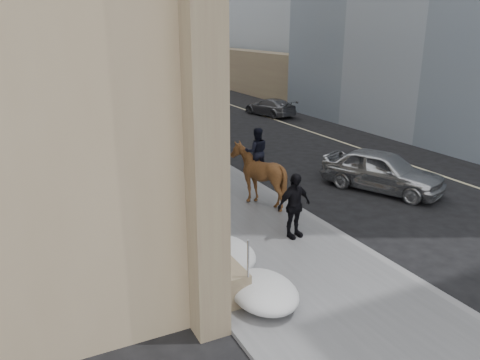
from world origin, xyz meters
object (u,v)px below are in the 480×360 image
(mounted_horse_left, at_px, (155,172))
(car_silver, at_px, (382,171))
(pedestrian, at_px, (294,206))
(mounted_horse_right, at_px, (258,172))
(car_grey, at_px, (270,107))

(mounted_horse_left, bearing_deg, car_silver, 179.43)
(pedestrian, bearing_deg, mounted_horse_right, 75.77)
(mounted_horse_right, distance_m, pedestrian, 3.00)
(mounted_horse_left, height_order, pedestrian, mounted_horse_left)
(mounted_horse_left, xyz_separation_m, pedestrian, (2.80, -4.90, -0.06))
(pedestrian, height_order, car_grey, pedestrian)
(pedestrian, height_order, car_silver, pedestrian)
(car_silver, relative_size, car_grey, 1.10)
(pedestrian, distance_m, car_silver, 6.09)
(mounted_horse_left, relative_size, mounted_horse_right, 0.97)
(mounted_horse_right, relative_size, pedestrian, 1.36)
(pedestrian, bearing_deg, car_grey, 54.91)
(mounted_horse_left, bearing_deg, pedestrian, 136.10)
(mounted_horse_left, xyz_separation_m, mounted_horse_right, (3.17, -1.93, 0.11))
(car_silver, xyz_separation_m, car_grey, (4.20, 16.23, -0.18))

